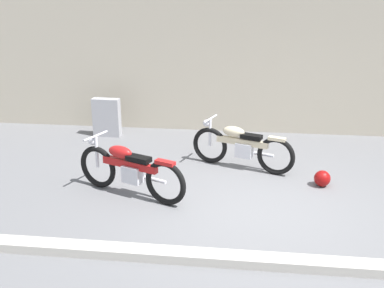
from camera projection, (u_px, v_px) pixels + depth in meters
ground_plane at (256, 211)px, 6.71m from camera, size 40.00×40.00×0.00m
building_wall at (257, 63)px, 9.89m from camera, size 18.00×0.30×3.01m
curb_strip at (258, 261)px, 5.41m from camera, size 18.00×0.24×0.12m
stone_marker at (107, 117)px, 9.86m from camera, size 0.59×0.23×0.82m
helmet at (322, 178)px, 7.49m from camera, size 0.27×0.27×0.27m
motorcycle_cream at (241, 146)px, 8.12m from camera, size 1.83×0.83×0.86m
motorcycle_red at (129, 170)px, 7.08m from camera, size 1.87×0.93×0.89m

